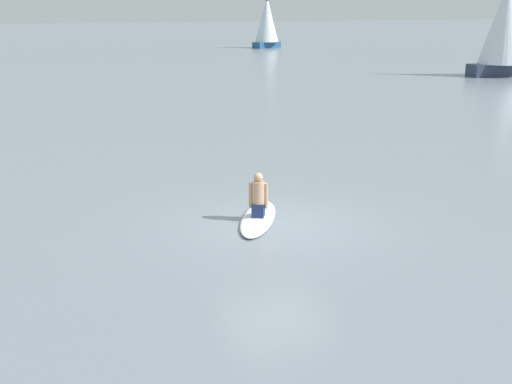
{
  "coord_description": "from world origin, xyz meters",
  "views": [
    {
      "loc": [
        6.21,
        12.92,
        4.81
      ],
      "look_at": [
        0.22,
        -0.66,
        0.63
      ],
      "focal_mm": 46.36,
      "sensor_mm": 36.0,
      "label": 1
    }
  ],
  "objects": [
    {
      "name": "ground_plane",
      "position": [
        0.0,
        0.0,
        0.0
      ],
      "size": [
        400.0,
        400.0,
        0.0
      ],
      "primitive_type": "plane",
      "color": "gray"
    },
    {
      "name": "surfboard",
      "position": [
        0.24,
        -0.48,
        0.05
      ],
      "size": [
        2.12,
        2.82,
        0.1
      ],
      "primitive_type": "ellipsoid",
      "rotation": [
        0.0,
        0.0,
        -2.12
      ],
      "color": "white",
      "rests_on": "ground"
    },
    {
      "name": "person_paddler",
      "position": [
        0.24,
        -0.48,
        0.57
      ],
      "size": [
        0.43,
        0.44,
        1.04
      ],
      "rotation": [
        0.0,
        0.0,
        -2.12
      ],
      "color": "navy",
      "rests_on": "surfboard"
    },
    {
      "name": "sailboat_far_left",
      "position": [
        -28.01,
        -61.36,
        3.18
      ],
      "size": [
        4.12,
        3.7,
        6.81
      ],
      "rotation": [
        0.0,
        0.0,
        -2.71
      ],
      "color": "navy",
      "rests_on": "ground"
    },
    {
      "name": "sailboat_near_right",
      "position": [
        -29.21,
        -23.8,
        3.56
      ],
      "size": [
        5.03,
        3.9,
        7.6
      ],
      "rotation": [
        0.0,
        0.0,
        2.99
      ],
      "color": "#2D3851",
      "rests_on": "ground"
    }
  ]
}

